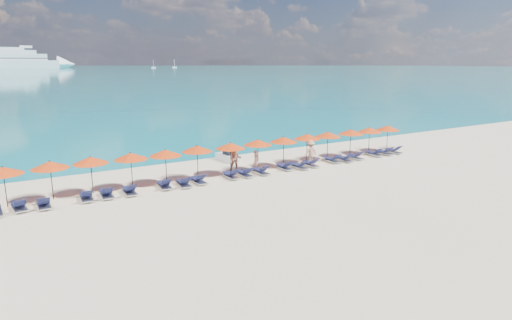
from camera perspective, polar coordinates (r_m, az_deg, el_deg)
ground at (r=26.76m, az=3.31°, el=-3.74°), size 1400.00×1400.00×0.00m
sea at (r=681.36m, az=-30.26°, el=10.55°), size 1600.00×1300.00×0.01m
cruise_ship at (r=625.21m, az=-28.93°, el=11.52°), size 133.47×32.00×36.80m
sailboat_near at (r=615.76m, az=-13.51°, el=11.95°), size 5.89×1.96×10.79m
sailboat_far at (r=630.84m, az=-10.81°, el=12.10°), size 6.27×2.09×11.50m
jetski at (r=33.95m, az=-3.89°, el=0.42°), size 1.03×2.32×0.80m
beachgoer_a at (r=30.75m, az=0.01°, el=-0.08°), size 0.65×0.57×1.49m
beachgoer_b at (r=30.54m, az=-2.80°, el=0.19°), size 1.05×0.93×1.88m
beachgoer_c at (r=32.89m, az=7.25°, el=1.03°), size 1.25×0.64×1.88m
umbrella_0 at (r=26.46m, az=-30.68°, el=-1.23°), size 2.10×2.10×2.28m
umbrella_1 at (r=26.69m, az=-25.79°, el=-0.59°), size 2.10×2.10×2.28m
umbrella_2 at (r=27.01m, az=-21.21°, el=-0.03°), size 2.10×2.10×2.28m
umbrella_3 at (r=27.38m, az=-16.36°, el=0.49°), size 2.10×2.10×2.28m
umbrella_4 at (r=27.84m, az=-12.00°, el=0.94°), size 2.10×2.10×2.28m
umbrella_5 at (r=28.85m, az=-7.86°, el=1.52°), size 2.10×2.10×2.28m
umbrella_6 at (r=29.61m, az=-3.41°, el=1.91°), size 2.10×2.10×2.28m
umbrella_7 at (r=30.85m, az=0.25°, el=2.38°), size 2.10×2.10×2.28m
umbrella_8 at (r=32.02m, az=3.70°, el=2.74°), size 2.10×2.10×2.28m
umbrella_9 at (r=33.49m, az=6.85°, el=3.12°), size 2.10×2.10×2.28m
umbrella_10 at (r=34.74m, az=9.56°, el=3.39°), size 2.10×2.10×2.28m
umbrella_11 at (r=36.40m, az=12.54°, el=3.69°), size 2.10×2.10×2.28m
umbrella_12 at (r=37.85m, az=14.93°, el=3.91°), size 2.10×2.10×2.28m
umbrella_13 at (r=39.45m, az=17.19°, el=4.11°), size 2.10×2.10×2.28m
lounger_1 at (r=25.97m, az=-29.04°, el=-5.37°), size 0.79×1.76×0.66m
lounger_2 at (r=25.79m, az=-26.46°, el=-5.21°), size 0.65×1.71×0.66m
lounger_3 at (r=26.17m, az=-21.67°, el=-4.51°), size 0.72×1.74×0.66m
lounger_4 at (r=26.30m, az=-19.31°, el=-4.23°), size 0.70×1.73×0.66m
lounger_5 at (r=26.49m, az=-16.53°, el=-3.90°), size 0.67×1.72×0.66m
lounger_6 at (r=27.20m, az=-12.12°, el=-3.22°), size 0.78×1.75×0.66m
lounger_7 at (r=27.36m, az=-9.64°, el=-3.01°), size 0.77×1.75×0.66m
lounger_8 at (r=27.90m, az=-7.74°, el=-2.64°), size 0.68×1.72×0.66m
lounger_9 at (r=28.91m, az=-3.42°, el=-1.99°), size 0.64×1.71×0.66m
lounger_10 at (r=29.33m, az=-1.59°, el=-1.75°), size 0.66×1.72×0.66m
lounger_11 at (r=29.89m, az=0.58°, el=-1.46°), size 0.72×1.73×0.66m
lounger_12 at (r=31.24m, az=3.77°, el=-0.86°), size 0.73×1.74×0.66m
lounger_13 at (r=31.56m, az=5.77°, el=-0.76°), size 0.75×1.74×0.66m
lounger_14 at (r=32.35m, az=7.23°, el=-0.46°), size 0.67×1.72×0.66m
lounger_15 at (r=33.92m, az=10.05°, el=0.07°), size 0.64×1.71×0.66m
lounger_16 at (r=34.43m, az=11.74°, el=0.19°), size 0.68×1.72×0.66m
lounger_17 at (r=35.40m, az=13.02°, el=0.47°), size 0.65×1.71×0.66m
lounger_18 at (r=37.04m, az=15.40°, el=0.88°), size 0.68×1.72×0.66m
lounger_19 at (r=37.77m, az=16.69°, el=1.03°), size 0.64×1.71×0.66m
lounger_20 at (r=38.60m, az=17.79°, el=1.20°), size 0.64×1.71×0.66m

